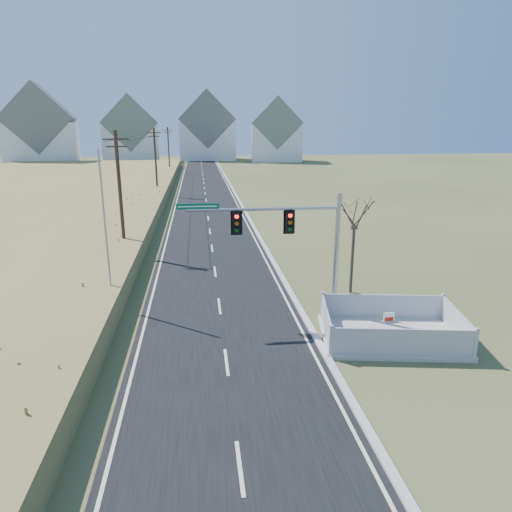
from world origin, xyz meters
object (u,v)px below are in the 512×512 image
at_px(traffic_signal_mast, 300,242).
at_px(bare_tree, 355,212).
at_px(fence_enclosure, 390,333).
at_px(flagpole, 107,248).
at_px(open_sign, 389,319).

relative_size(traffic_signal_mast, bare_tree, 1.34).
bearing_deg(bare_tree, traffic_signal_mast, -140.00).
xyz_separation_m(traffic_signal_mast, bare_tree, (3.80, 3.19, 0.80)).
xyz_separation_m(traffic_signal_mast, fence_enclosure, (3.65, -2.86, -3.67)).
relative_size(fence_enclosure, flagpole, 0.82).
distance_m(traffic_signal_mast, bare_tree, 5.03).
bearing_deg(fence_enclosure, bare_tree, 98.32).
height_order(traffic_signal_mast, bare_tree, traffic_signal_mast).
xyz_separation_m(traffic_signal_mast, open_sign, (4.15, -1.50, -3.59)).
distance_m(traffic_signal_mast, fence_enclosure, 5.91).
bearing_deg(bare_tree, fence_enclosure, -91.44).
bearing_deg(traffic_signal_mast, fence_enclosure, -36.12).
distance_m(traffic_signal_mast, flagpole, 9.81).
xyz_separation_m(open_sign, bare_tree, (-0.34, 4.69, 4.39)).
height_order(open_sign, flagpole, flagpole).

